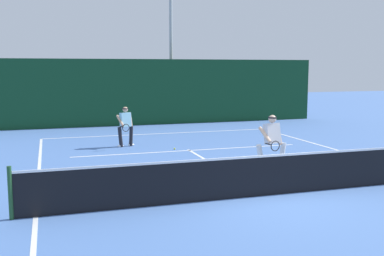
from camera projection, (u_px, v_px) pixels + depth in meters
The scene contains 11 objects.
ground_plane at pixel (267, 195), 10.80m from camera, with size 80.00×80.00×0.00m, color #4A70B1.
court_line_baseline_far at pixel (160, 134), 20.92m from camera, with size 10.44×0.10×0.01m, color white.
court_line_sideline_left at pixel (36, 217), 9.23m from camera, with size 0.10×21.43×0.01m, color white.
court_line_service at pixel (190, 150), 16.66m from camera, with size 8.51×0.10×0.01m, color white.
court_line_centre at pixel (219, 167), 13.82m from camera, with size 0.10×6.40×0.01m, color white.
tennis_net at pixel (268, 175), 10.73m from camera, with size 11.44×0.09×1.09m.
player_near at pixel (272, 141), 13.10m from camera, with size 1.03×0.92×1.67m.
player_far at pixel (126, 125), 17.39m from camera, with size 0.71×0.90×1.54m.
tennis_ball at pixel (175, 149), 16.84m from camera, with size 0.07×0.07×0.07m, color #D1E033.
back_fence_windscreen at pixel (145, 92), 23.96m from camera, with size 19.61×0.12×3.46m, color #113C21.
light_pole at pixel (171, 26), 25.17m from camera, with size 0.55×0.44×8.81m.
Camera 1 is at (-4.89, -9.46, 3.01)m, focal length 42.54 mm.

